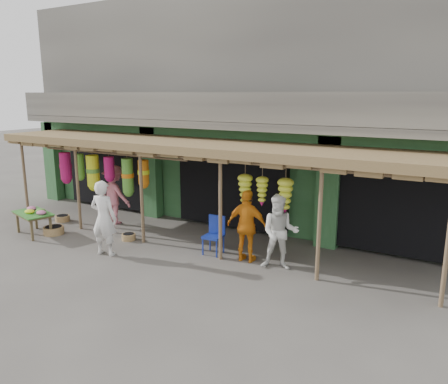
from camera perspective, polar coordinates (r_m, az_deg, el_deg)
The scene contains 12 objects.
ground at distance 11.76m, azimuth -4.19°, elevation -7.50°, with size 80.00×80.00×0.00m, color #514C47.
building at distance 15.31m, azimuth 6.09°, elevation 10.07°, with size 16.40×6.80×7.00m.
awning at distance 11.90m, azimuth -2.97°, elevation 5.50°, with size 14.00×2.70×2.79m.
flower_table at distance 13.93m, azimuth -23.58°, elevation -2.63°, with size 1.45×1.08×0.78m.
blue_chair at distance 11.34m, azimuth -1.21°, elevation -5.32°, with size 0.50×0.51×0.98m.
basket_left at distance 15.16m, azimuth -20.34°, elevation -3.25°, with size 0.46×0.46×0.19m, color #9A6E46.
basket_mid at distance 13.89m, azimuth -21.34°, elevation -4.68°, with size 0.59×0.59×0.23m, color olive.
basket_right at distance 12.73m, azimuth -12.35°, elevation -5.75°, with size 0.39×0.39×0.18m, color olive.
person_front at distance 11.50m, azimuth -15.44°, elevation -3.31°, with size 0.71×0.47×1.95m, color silver.
person_right at distance 10.30m, azimuth 7.32°, elevation -5.22°, with size 0.88×0.68×1.80m, color silver.
person_vendor at distance 10.69m, azimuth 3.07°, elevation -4.47°, with size 1.06×0.44×1.81m, color orange.
person_shopper at distance 14.24m, azimuth -14.12°, elevation -0.31°, with size 1.22×0.70×1.88m, color pink.
Camera 1 is at (6.28, -9.08, 4.06)m, focal length 35.00 mm.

